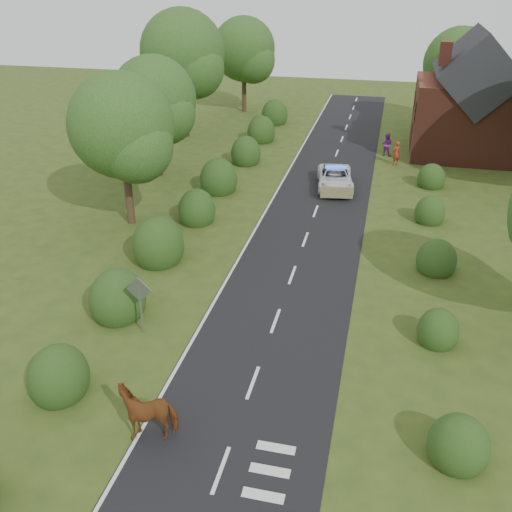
% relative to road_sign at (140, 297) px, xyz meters
% --- Properties ---
extents(ground, '(120.00, 120.00, 0.00)m').
position_rel_road_sign_xyz_m(ground, '(5.00, -2.00, -1.65)').
color(ground, '#31461A').
extents(road, '(6.00, 70.00, 0.02)m').
position_rel_road_sign_xyz_m(road, '(5.00, 13.00, -1.64)').
color(road, black).
rests_on(road, ground).
extents(road_markings, '(4.96, 70.00, 0.01)m').
position_rel_road_sign_xyz_m(road_markings, '(3.40, 10.93, -1.63)').
color(road_markings, white).
rests_on(road_markings, road).
extents(hedgerow_left, '(2.75, 50.41, 3.00)m').
position_rel_road_sign_xyz_m(hedgerow_left, '(-1.51, 9.69, -0.91)').
color(hedgerow_left, '#233F14').
rests_on(hedgerow_left, ground).
extents(hedgerow_right, '(2.10, 45.78, 2.10)m').
position_rel_road_sign_xyz_m(hedgerow_right, '(11.60, 9.21, -1.10)').
color(hedgerow_right, '#233F14').
rests_on(hedgerow_right, ground).
extents(tree_left_a, '(5.74, 5.60, 8.38)m').
position_rel_road_sign_xyz_m(tree_left_a, '(-4.75, 9.86, 3.69)').
color(tree_left_a, '#332316').
rests_on(tree_left_a, ground).
extents(tree_left_b, '(5.74, 5.60, 8.07)m').
position_rel_road_sign_xyz_m(tree_left_b, '(-6.25, 17.86, 3.39)').
color(tree_left_b, '#332316').
rests_on(tree_left_b, ground).
extents(tree_left_c, '(6.97, 6.80, 10.22)m').
position_rel_road_sign_xyz_m(tree_left_c, '(-7.70, 27.83, 4.88)').
color(tree_left_c, '#332316').
rests_on(tree_left_c, ground).
extents(tree_left_d, '(6.15, 6.00, 8.89)m').
position_rel_road_sign_xyz_m(tree_left_d, '(-5.23, 37.85, 3.98)').
color(tree_left_d, '#332316').
rests_on(tree_left_d, ground).
extents(tree_right_c, '(6.15, 6.00, 8.58)m').
position_rel_road_sign_xyz_m(tree_right_c, '(14.27, 35.85, 3.69)').
color(tree_right_c, '#332316').
rests_on(tree_right_c, ground).
extents(road_sign, '(1.06, 0.08, 2.53)m').
position_rel_road_sign_xyz_m(road_sign, '(0.00, 0.00, 0.00)').
color(road_sign, gray).
rests_on(road_sign, ground).
extents(house, '(8.00, 7.40, 9.17)m').
position_rel_road_sign_xyz_m(house, '(14.49, 28.00, 2.13)').
color(house, brown).
rests_on(house, ground).
extents(cow, '(2.40, 1.80, 1.52)m').
position_rel_road_sign_xyz_m(cow, '(2.39, -4.96, -0.89)').
color(cow, brown).
rests_on(cow, ground).
extents(police_van, '(2.92, 5.13, 1.49)m').
position_rel_road_sign_xyz_m(police_van, '(5.66, 18.25, -0.98)').
color(police_van, white).
rests_on(police_van, ground).
extents(pedestrian_red, '(0.74, 0.74, 1.74)m').
position_rel_road_sign_xyz_m(pedestrian_red, '(9.45, 24.13, -0.78)').
color(pedestrian_red, '#9E2C1D').
rests_on(pedestrian_red, ground).
extents(pedestrian_purple, '(0.98, 0.85, 1.75)m').
position_rel_road_sign_xyz_m(pedestrian_purple, '(8.70, 26.29, -0.78)').
color(pedestrian_purple, '#69277D').
rests_on(pedestrian_purple, ground).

